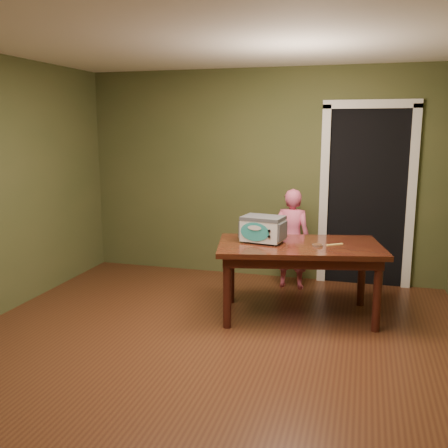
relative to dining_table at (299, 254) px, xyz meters
name	(u,v)px	position (x,y,z in m)	size (l,w,h in m)	color
floor	(197,359)	(-0.68, -1.20, -0.65)	(5.00, 5.00, 0.00)	#512B17
room_shell	(194,151)	(-0.68, -1.20, 1.06)	(4.52, 5.02, 2.61)	#4D4F2A
doorway	(367,195)	(0.62, 1.59, 0.41)	(1.10, 0.66, 2.25)	black
dining_table	(299,254)	(0.00, 0.00, 0.00)	(1.75, 1.21, 0.75)	black
toy_oven	(263,228)	(-0.37, -0.02, 0.24)	(0.46, 0.35, 0.26)	#4C4F54
baking_pan	(318,245)	(0.18, -0.06, 0.11)	(0.10, 0.10, 0.02)	silver
spatula	(335,244)	(0.34, 0.06, 0.10)	(0.18, 0.03, 0.01)	#F1D768
child	(292,239)	(-0.20, 0.90, -0.06)	(0.43, 0.28, 1.19)	#E25D83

